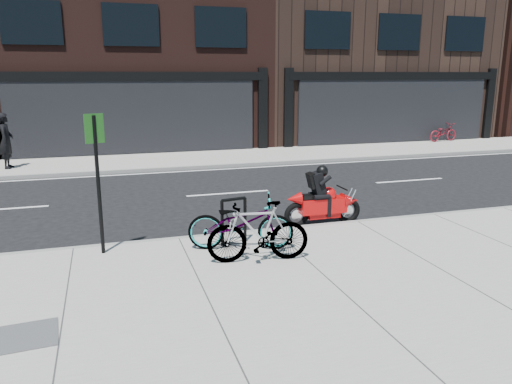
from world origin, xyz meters
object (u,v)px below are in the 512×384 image
object	(u,v)px
bicycle_front	(241,222)
bicycle_far	(443,132)
motorcycle	(326,201)
utility_grate	(26,336)
bicycle_rear	(258,232)
bike_rack	(234,217)
pedestrian	(6,141)
sign_post	(97,172)

from	to	relation	value
bicycle_front	bicycle_far	size ratio (longest dim) A/B	1.18
motorcycle	utility_grate	bearing A→B (deg)	-147.52
bicycle_front	bicycle_rear	bearing A→B (deg)	-153.26
bike_rack	motorcycle	size ratio (longest dim) A/B	0.49
bicycle_far	bicycle_rear	bearing A→B (deg)	123.66
bicycle_front	bicycle_far	xyz separation A→B (m)	(13.47, 11.94, -0.08)
pedestrian	bicycle_far	bearing A→B (deg)	-83.33
motorcycle	bicycle_rear	bearing A→B (deg)	-137.58
utility_grate	bicycle_front	bearing A→B (deg)	34.07
bicycle_far	sign_post	distance (m)	19.64
bike_rack	pedestrian	xyz separation A→B (m)	(-5.53, 10.01, 0.42)
bicycle_front	bicycle_rear	distance (m)	0.70
motorcycle	bicycle_far	xyz separation A→B (m)	(11.11, 10.60, 0.01)
pedestrian	bicycle_far	size ratio (longest dim) A/B	1.15
bicycle_rear	bicycle_far	bearing A→B (deg)	140.86
bike_rack	utility_grate	xyz separation A→B (m)	(-3.39, -2.66, -0.53)
bike_rack	sign_post	distance (m)	2.63
bicycle_front	pedestrian	bearing A→B (deg)	44.81
bike_rack	motorcycle	world-z (taller)	motorcycle
bike_rack	bicycle_far	bearing A→B (deg)	40.63
bike_rack	utility_grate	bearing A→B (deg)	-141.88
utility_grate	sign_post	size ratio (longest dim) A/B	0.29
bicycle_rear	utility_grate	size ratio (longest dim) A/B	2.39
pedestrian	utility_grate	xyz separation A→B (m)	(2.15, -12.67, -0.95)
motorcycle	sign_post	size ratio (longest dim) A/B	0.73
bicycle_front	pedestrian	world-z (taller)	pedestrian
pedestrian	bike_rack	bearing A→B (deg)	-149.17
bicycle_front	utility_grate	size ratio (longest dim) A/B	2.63
motorcycle	bicycle_far	distance (m)	15.35
utility_grate	sign_post	bearing A→B (deg)	71.59
bike_rack	motorcycle	xyz separation A→B (m)	(2.41, 1.00, -0.11)
utility_grate	pedestrian	bearing A→B (deg)	99.61
bicycle_front	pedestrian	distance (m)	11.76
bicycle_front	utility_grate	bearing A→B (deg)	140.53
bicycle_front	sign_post	bearing A→B (deg)	94.30
bike_rack	bicycle_far	size ratio (longest dim) A/B	0.55
bike_rack	bicycle_far	world-z (taller)	bike_rack
pedestrian	bicycle_front	bearing A→B (deg)	-149.76
bicycle_rear	pedestrian	distance (m)	12.43
bicycle_front	bicycle_far	world-z (taller)	bicycle_front
bicycle_rear	bicycle_far	distance (m)	18.37
pedestrian	motorcycle	bearing A→B (deg)	-136.70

